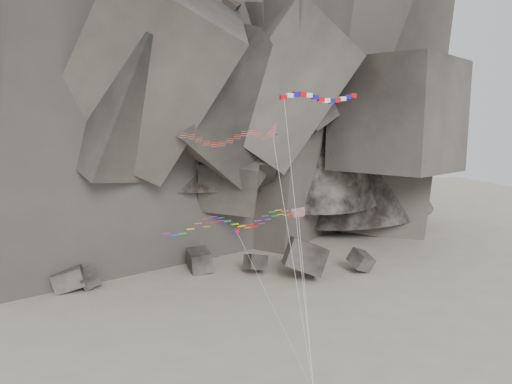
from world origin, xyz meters
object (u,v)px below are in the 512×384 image
object	(u,v)px
banner_kite	(320,99)
delta_kite	(223,137)
parafoil_kite	(230,221)
pennant_kite	(247,255)

from	to	relation	value
banner_kite	delta_kite	bearing A→B (deg)	-177.46
delta_kite	banner_kite	distance (m)	11.90
parafoil_kite	pennant_kite	xyz separation A→B (m)	(1.62, -0.34, -3.35)
delta_kite	pennant_kite	world-z (taller)	delta_kite
parafoil_kite	pennant_kite	distance (m)	3.73
banner_kite	parafoil_kite	bearing A→B (deg)	-167.98
banner_kite	pennant_kite	bearing A→B (deg)	-163.10
delta_kite	banner_kite	world-z (taller)	banner_kite
parafoil_kite	pennant_kite	size ratio (longest dim) A/B	1.10
delta_kite	pennant_kite	xyz separation A→B (m)	(1.78, -2.26, -11.27)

